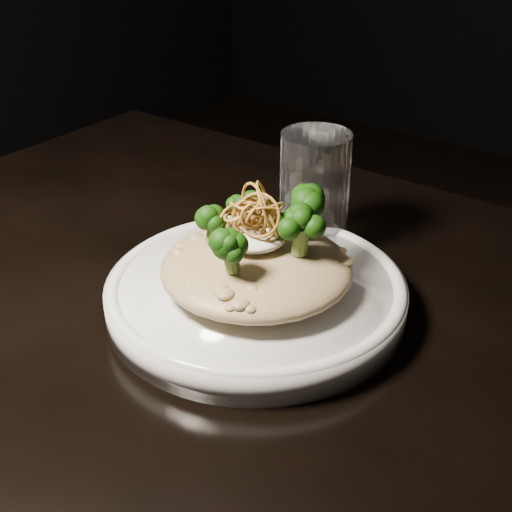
{
  "coord_description": "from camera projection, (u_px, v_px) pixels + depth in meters",
  "views": [
    {
      "loc": [
        0.27,
        -0.38,
        1.11
      ],
      "look_at": [
        -0.05,
        0.05,
        0.81
      ],
      "focal_mm": 50.0,
      "sensor_mm": 36.0,
      "label": 1
    }
  ],
  "objects": [
    {
      "name": "cheese",
      "position": [
        253.0,
        236.0,
        0.62
      ],
      "size": [
        0.06,
        0.06,
        0.02
      ],
      "primitive_type": "ellipsoid",
      "color": "white",
      "rests_on": "risotto"
    },
    {
      "name": "shallots",
      "position": [
        254.0,
        211.0,
        0.6
      ],
      "size": [
        0.05,
        0.05,
        0.03
      ],
      "primitive_type": null,
      "color": "brown",
      "rests_on": "cheese"
    },
    {
      "name": "drinking_glass",
      "position": [
        314.0,
        192.0,
        0.72
      ],
      "size": [
        0.08,
        0.08,
        0.12
      ],
      "primitive_type": "cylinder",
      "rotation": [
        0.0,
        0.0,
        0.19
      ],
      "color": "silver",
      "rests_on": "table"
    },
    {
      "name": "table",
      "position": [
        266.0,
        434.0,
        0.63
      ],
      "size": [
        1.1,
        0.8,
        0.75
      ],
      "color": "black",
      "rests_on": "ground"
    },
    {
      "name": "plate",
      "position": [
        256.0,
        295.0,
        0.64
      ],
      "size": [
        0.27,
        0.27,
        0.03
      ],
      "primitive_type": "cylinder",
      "color": "silver",
      "rests_on": "table"
    },
    {
      "name": "risotto",
      "position": [
        256.0,
        268.0,
        0.62
      ],
      "size": [
        0.17,
        0.17,
        0.04
      ],
      "primitive_type": "ellipsoid",
      "color": "brown",
      "rests_on": "plate"
    },
    {
      "name": "broccoli",
      "position": [
        260.0,
        226.0,
        0.6
      ],
      "size": [
        0.11,
        0.11,
        0.04
      ],
      "primitive_type": null,
      "color": "black",
      "rests_on": "risotto"
    }
  ]
}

